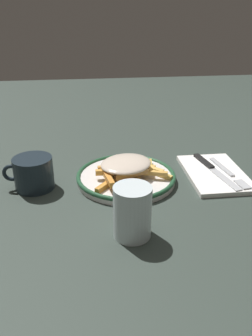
# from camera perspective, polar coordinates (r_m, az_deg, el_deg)

# --- Properties ---
(ground_plane) EXTENTS (2.60, 2.60, 0.00)m
(ground_plane) POSITION_cam_1_polar(r_m,az_deg,el_deg) (0.86, 0.00, -2.13)
(ground_plane) COLOR #2F3A34
(plate) EXTENTS (0.25, 0.25, 0.02)m
(plate) POSITION_cam_1_polar(r_m,az_deg,el_deg) (0.85, 0.00, -1.48)
(plate) COLOR silver
(plate) RESTS_ON ground_plane
(fries_heap) EXTENTS (0.19, 0.20, 0.04)m
(fries_heap) POSITION_cam_1_polar(r_m,az_deg,el_deg) (0.84, 0.11, 0.07)
(fries_heap) COLOR gold
(fries_heap) RESTS_ON plate
(napkin) EXTENTS (0.15, 0.22, 0.01)m
(napkin) POSITION_cam_1_polar(r_m,az_deg,el_deg) (0.91, 14.53, -0.95)
(napkin) COLOR white
(napkin) RESTS_ON ground_plane
(fork) EXTENTS (0.04, 0.18, 0.00)m
(fork) POSITION_cam_1_polar(r_m,az_deg,el_deg) (0.90, 16.61, -0.72)
(fork) COLOR silver
(fork) RESTS_ON napkin
(knife) EXTENTS (0.05, 0.21, 0.01)m
(knife) POSITION_cam_1_polar(r_m,az_deg,el_deg) (0.92, 13.99, 0.04)
(knife) COLOR black
(knife) RESTS_ON napkin
(water_glass) EXTENTS (0.07, 0.07, 0.10)m
(water_glass) POSITION_cam_1_polar(r_m,az_deg,el_deg) (0.64, 1.06, -7.29)
(water_glass) COLOR silver
(water_glass) RESTS_ON ground_plane
(coffee_mug) EXTENTS (0.12, 0.09, 0.08)m
(coffee_mug) POSITION_cam_1_polar(r_m,az_deg,el_deg) (0.84, -15.14, -0.82)
(coffee_mug) COLOR #1A252D
(coffee_mug) RESTS_ON ground_plane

